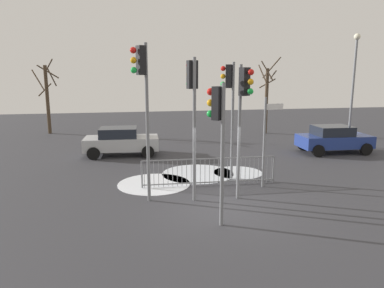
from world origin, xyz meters
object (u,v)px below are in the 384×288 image
Objects in this scene: traffic_light_rear_right at (143,88)px; traffic_light_foreground_left at (218,122)px; bare_tree_centre at (267,97)px; car_silver_mid at (121,141)px; street_lamp at (354,79)px; direction_sign_post at (266,138)px; traffic_light_foreground_right at (243,102)px; bare_tree_left at (47,96)px; traffic_light_mid_left at (193,97)px; car_blue_far at (334,139)px; traffic_light_mid_right at (229,94)px.

traffic_light_rear_right is 3.04m from traffic_light_foreground_left.
bare_tree_centre is at bearing -57.62° from traffic_light_rear_right.
street_lamp is at bearing 1.98° from car_silver_mid.
street_lamp is (7.74, 6.22, 2.07)m from direction_sign_post.
bare_tree_left is at bearing -91.23° from traffic_light_foreground_right.
traffic_light_mid_left reaches higher than direction_sign_post.
direction_sign_post reaches higher than car_silver_mid.
bare_tree_left is (-10.46, 14.47, 0.77)m from direction_sign_post.
car_blue_far is at bearing 18.95° from traffic_light_mid_left.
traffic_light_foreground_left reaches higher than car_blue_far.
car_silver_mid is at bearing 64.50° from traffic_light_foreground_left.
traffic_light_rear_right is at bearing 88.85° from traffic_light_foreground_left.
traffic_light_rear_right is 4.97m from direction_sign_post.
traffic_light_foreground_left is 13.91m from street_lamp.
car_blue_far is (7.27, 6.12, -2.55)m from traffic_light_foreground_right.
bare_tree_left reaches higher than traffic_light_mid_right.
traffic_light_foreground_right is 0.97× the size of traffic_light_mid_right.
traffic_light_rear_right is 1.63m from traffic_light_mid_left.
traffic_light_mid_right is 16.19m from bare_tree_left.
bare_tree_centre reaches higher than direction_sign_post.
traffic_light_foreground_left is 10.07m from car_silver_mid.
car_silver_mid is 1.01× the size of car_blue_far.
traffic_light_mid_right is at bearing -127.82° from traffic_light_foreground_right.
traffic_light_rear_right reaches higher than traffic_light_foreground_left.
traffic_light_foreground_left is 1.03× the size of car_silver_mid.
traffic_light_mid_left is 0.74× the size of street_lamp.
traffic_light_foreground_right is 11.71m from street_lamp.
bare_tree_left reaches higher than traffic_light_mid_left.
direction_sign_post is (1.31, 1.18, -1.43)m from traffic_light_foreground_right.
traffic_light_mid_right is at bearing 118.97° from direction_sign_post.
bare_tree_centre reaches higher than bare_tree_left.
traffic_light_mid_right reaches higher than traffic_light_foreground_right.
traffic_light_foreground_right is 1.17× the size of car_silver_mid.
traffic_light_rear_right is 12.31m from car_blue_far.
traffic_light_foreground_left is 1.04× the size of car_blue_far.
traffic_light_mid_right is 0.73× the size of street_lamp.
traffic_light_rear_right is at bearing 163.28° from traffic_light_mid_left.
traffic_light_foreground_right is 1.34× the size of direction_sign_post.
bare_tree_left reaches higher than traffic_light_foreground_left.
car_silver_mid is 11.43m from car_blue_far.
bare_tree_centre reaches higher than traffic_light_mid_left.
direction_sign_post is 0.87× the size of car_silver_mid.
traffic_light_mid_left is at bearing -113.41° from traffic_light_rear_right.
bare_tree_left reaches higher than car_blue_far.
car_blue_far is at bearing 30.83° from direction_sign_post.
traffic_light_mid_left is at bearing -63.83° from bare_tree_left.
traffic_light_mid_right is 10.06m from street_lamp.
direction_sign_post is 0.53× the size of street_lamp.
car_silver_mid is 0.72× the size of bare_tree_centre.
street_lamp is at bearing -81.09° from traffic_light_rear_right.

